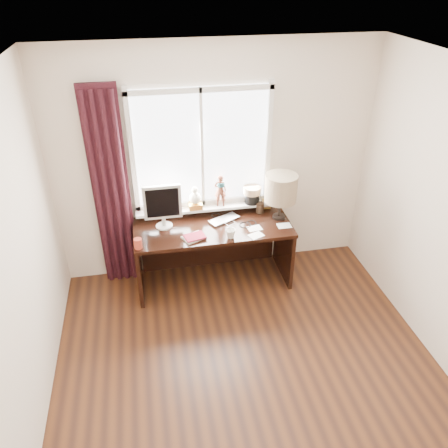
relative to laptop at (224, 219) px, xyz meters
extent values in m
cube|color=#4D2713|center=(-0.04, -1.72, -0.76)|extent=(3.50, 4.00, 0.00)
cube|color=white|center=(-0.04, -1.72, 1.84)|extent=(3.50, 4.00, 0.00)
cube|color=beige|center=(-0.04, 0.28, 0.54)|extent=(3.50, 0.00, 2.60)
cube|color=beige|center=(-1.79, -1.72, 0.54)|extent=(0.00, 4.00, 2.60)
imported|color=silver|center=(0.00, 0.00, 0.00)|extent=(0.41, 0.35, 0.03)
imported|color=white|center=(0.00, -0.35, 0.04)|extent=(0.14, 0.14, 0.11)
cylinder|color=#9C301F|center=(-0.94, -0.36, 0.04)|extent=(0.08, 0.08, 0.11)
cube|color=white|center=(-0.19, 0.26, 0.74)|extent=(1.40, 0.02, 1.30)
cube|color=silver|center=(-0.19, 0.24, 0.11)|extent=(1.50, 0.05, 0.05)
cube|color=silver|center=(-0.19, 0.24, 1.36)|extent=(1.50, 0.05, 0.05)
cube|color=silver|center=(-0.92, 0.24, 0.74)|extent=(0.05, 0.05, 1.40)
cube|color=silver|center=(0.53, 0.24, 0.74)|extent=(0.05, 0.05, 1.40)
cube|color=silver|center=(-0.19, 0.24, 0.74)|extent=(0.03, 0.05, 1.30)
cube|color=silver|center=(-0.19, 0.19, 0.07)|extent=(1.52, 0.18, 0.03)
cylinder|color=#480303|center=(-0.66, 0.15, 0.21)|extent=(0.14, 0.14, 0.26)
cube|color=gold|center=(-0.29, 0.16, 0.12)|extent=(0.15, 0.12, 0.06)
sphere|color=beige|center=(-0.29, 0.16, 0.21)|extent=(0.13, 0.13, 0.13)
sphere|color=beige|center=(-0.29, 0.16, 0.31)|extent=(0.07, 0.07, 0.07)
imported|color=brown|center=(0.00, 0.17, 0.27)|extent=(0.15, 0.12, 0.38)
cylinder|color=#1E4C51|center=(0.00, 0.16, 0.36)|extent=(0.10, 0.10, 0.05)
cylinder|color=black|center=(0.35, 0.17, 0.15)|extent=(0.16, 0.16, 0.12)
cylinder|color=#8C6B4C|center=(0.35, 0.17, 0.25)|extent=(0.20, 0.20, 0.08)
cube|color=black|center=(-1.17, 0.20, 0.36)|extent=(0.38, 0.05, 2.25)
cylinder|color=black|center=(-1.31, 0.16, 0.34)|extent=(0.06, 0.06, 2.20)
cylinder|color=black|center=(-1.22, 0.16, 0.34)|extent=(0.06, 0.06, 2.20)
cylinder|color=black|center=(-1.13, 0.16, 0.34)|extent=(0.06, 0.06, 2.20)
cylinder|color=black|center=(-1.04, 0.16, 0.34)|extent=(0.06, 0.06, 2.20)
cube|color=black|center=(-0.14, -0.09, -0.03)|extent=(1.70, 0.70, 0.04)
cube|color=black|center=(-0.97, -0.09, -0.41)|extent=(0.04, 0.64, 0.71)
cube|color=black|center=(0.69, -0.09, -0.41)|extent=(0.04, 0.64, 0.71)
cube|color=black|center=(-0.14, 0.24, -0.41)|extent=(1.60, 0.03, 0.71)
cylinder|color=beige|center=(-0.66, 0.00, -0.01)|extent=(0.18, 0.18, 0.01)
cylinder|color=beige|center=(-0.66, 0.00, 0.05)|extent=(0.04, 0.04, 0.10)
cube|color=beige|center=(-0.66, 0.00, 0.29)|extent=(0.40, 0.04, 0.38)
cube|color=black|center=(-0.66, -0.02, 0.29)|extent=(0.34, 0.01, 0.32)
cube|color=beige|center=(-0.38, -0.29, 0.00)|extent=(0.27, 0.24, 0.02)
cube|color=maroon|center=(-0.37, -0.30, 0.01)|extent=(0.24, 0.20, 0.01)
cylinder|color=black|center=(0.43, 0.10, 0.05)|extent=(0.09, 0.09, 0.12)
cylinder|color=black|center=(0.42, 0.11, 0.10)|extent=(0.01, 0.01, 0.22)
cylinder|color=black|center=(0.45, 0.09, 0.08)|extent=(0.01, 0.01, 0.19)
cylinder|color=black|center=(0.43, 0.12, 0.11)|extent=(0.01, 0.01, 0.25)
cylinder|color=black|center=(0.45, 0.11, 0.07)|extent=(0.01, 0.01, 0.17)
cube|color=gold|center=(0.53, 0.17, 0.05)|extent=(0.10, 0.02, 0.13)
cube|color=#996633|center=(0.53, 0.16, 0.05)|extent=(0.08, 0.01, 0.10)
cylinder|color=black|center=(0.61, -0.06, 0.00)|extent=(0.14, 0.14, 0.03)
cylinder|color=black|center=(0.61, -0.06, 0.13)|extent=(0.03, 0.03, 0.22)
cylinder|color=tan|center=(0.61, -0.06, 0.36)|extent=(0.35, 0.35, 0.30)
cube|color=white|center=(0.29, -0.22, -0.01)|extent=(0.16, 0.13, 0.00)
cube|color=white|center=(0.62, -0.23, -0.01)|extent=(0.15, 0.11, 0.00)
cube|color=white|center=(0.27, -0.36, -0.01)|extent=(0.18, 0.16, 0.00)
torus|color=black|center=(0.21, -0.14, -0.01)|extent=(0.15, 0.15, 0.01)
torus|color=black|center=(0.28, -0.11, -0.01)|extent=(0.12, 0.12, 0.01)
torus|color=black|center=(-0.08, 0.13, -0.01)|extent=(0.11, 0.11, 0.01)
camera|label=1|loc=(-0.78, -4.05, 2.47)|focal=35.00mm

